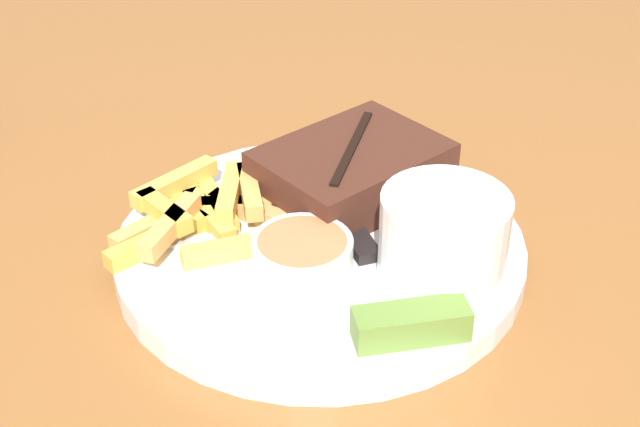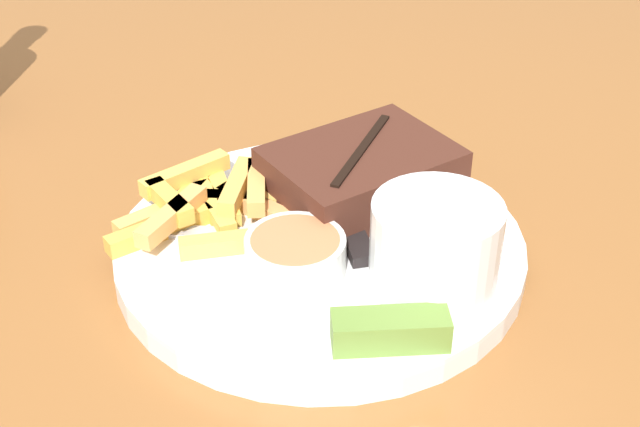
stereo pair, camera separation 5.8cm
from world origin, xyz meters
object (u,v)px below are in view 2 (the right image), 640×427
Objects in this scene: coleslaw_cup at (435,244)px; knife_utensil at (340,209)px; dipping_sauce_cup at (295,253)px; fork_utensil at (214,233)px; steak_portion at (361,173)px; pickle_spear at (390,330)px; dinner_plate at (320,249)px.

coleslaw_cup is 0.11m from knife_utensil.
coleslaw_cup is 0.49× the size of knife_utensil.
coleslaw_cup is at bearing -42.40° from dipping_sauce_cup.
knife_utensil is at bearing 21.05° from fork_utensil.
fork_utensil is at bearing 175.55° from steak_portion.
dipping_sauce_cup is 0.39× the size of knife_utensil.
fork_utensil is (-0.09, 0.12, -0.03)m from coleslaw_cup.
coleslaw_cup is 0.06m from pickle_spear.
steak_portion is 0.16m from pickle_spear.
dinner_plate is 3.93× the size of pickle_spear.
pickle_spear is at bearing -99.95° from dinner_plate.
knife_utensil is (-0.02, -0.01, -0.02)m from steak_portion.
fork_utensil is (-0.06, 0.04, 0.01)m from dinner_plate.
coleslaw_cup reaches higher than steak_portion.
pickle_spear is (0.01, -0.09, -0.00)m from dipping_sauce_cup.
knife_utensil is at bearing 35.31° from dinner_plate.
pickle_spear is 0.43× the size of knife_utensil.
pickle_spear is 0.15m from fork_utensil.
steak_portion is 1.64× the size of coleslaw_cup.
fork_utensil is at bearing 127.12° from coleslaw_cup.
knife_utensil is (0.03, 0.02, 0.01)m from dinner_plate.
dipping_sauce_cup is 0.09m from pickle_spear.
dinner_plate is 0.07m from steak_portion.
dipping_sauce_cup is 0.92× the size of pickle_spear.
fork_utensil is (-0.04, 0.15, -0.01)m from pickle_spear.
dinner_plate is 0.07m from fork_utensil.
steak_portion is 2.03× the size of dipping_sauce_cup.
coleslaw_cup reaches higher than pickle_spear.
coleslaw_cup reaches higher than dipping_sauce_cup.
dipping_sauce_cup reaches higher than fork_utensil.
dinner_plate is 2.11× the size of steak_portion.
dinner_plate is at bearing -149.44° from steak_portion.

